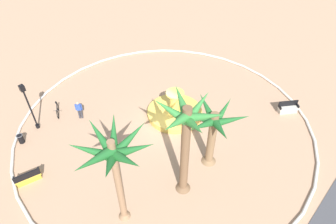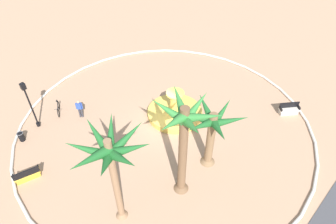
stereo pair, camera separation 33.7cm
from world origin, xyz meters
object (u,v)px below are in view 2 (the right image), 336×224
at_px(palm_tree_near_fountain, 211,127).
at_px(bicycle_red_frame, 58,109).
at_px(palm_tree_by_curb, 184,133).
at_px(palm_tree_mid_plaza, 111,157).
at_px(fountain, 175,112).
at_px(bench_west, 289,110).
at_px(bench_east, 27,175).
at_px(lamppost, 29,101).
at_px(trash_bin, 21,136).
at_px(person_cyclist_helmet, 80,108).

bearing_deg(palm_tree_near_fountain, bicycle_red_frame, -69.64).
xyz_separation_m(palm_tree_by_curb, palm_tree_mid_plaza, (3.77, -1.20, 0.33)).
xyz_separation_m(fountain, bench_west, (-6.47, 6.41, 0.03)).
height_order(palm_tree_by_curb, bench_east, palm_tree_by_curb).
bearing_deg(palm_tree_near_fountain, bench_west, 169.06).
bearing_deg(lamppost, bench_west, 138.23).
xyz_separation_m(trash_bin, bicycle_red_frame, (-3.48, -0.82, -0.00)).
xyz_separation_m(bench_east, lamppost, (-2.84, -4.11, 2.08)).
xyz_separation_m(palm_tree_by_curb, person_cyclist_helmet, (0.60, -10.14, -4.07)).
bearing_deg(fountain, bench_west, 135.24).
bearing_deg(person_cyclist_helmet, palm_tree_by_curb, 93.40).
xyz_separation_m(palm_tree_by_curb, bicycle_red_frame, (1.56, -11.91, -4.60)).
relative_size(fountain, lamppost, 1.05).
relative_size(palm_tree_near_fountain, palm_tree_mid_plaza, 0.69).
height_order(palm_tree_near_fountain, lamppost, palm_tree_near_fountain).
distance_m(bench_west, lamppost, 19.78).
distance_m(palm_tree_mid_plaza, trash_bin, 11.13).
xyz_separation_m(palm_tree_by_curb, lamppost, (3.49, -11.66, -2.56)).
relative_size(palm_tree_near_fountain, bench_west, 2.95).
xyz_separation_m(fountain, palm_tree_by_curb, (4.72, 4.97, 4.67)).
height_order(palm_tree_near_fountain, bench_east, palm_tree_near_fountain).
bearing_deg(bicycle_red_frame, palm_tree_mid_plaza, 78.36).
height_order(palm_tree_by_curb, bicycle_red_frame, palm_tree_by_curb).
height_order(bench_east, bicycle_red_frame, bench_east).
height_order(fountain, person_cyclist_helmet, fountain).
height_order(bench_east, lamppost, lamppost).
bearing_deg(fountain, bench_east, -13.16).
distance_m(bench_east, lamppost, 5.41).
relative_size(trash_bin, person_cyclist_helmet, 0.44).
distance_m(fountain, person_cyclist_helmet, 7.44).
relative_size(lamppost, person_cyclist_helmet, 2.52).
bearing_deg(bench_west, fountain, -44.76).
bearing_deg(trash_bin, person_cyclist_helmet, 167.94).
distance_m(bench_east, bicycle_red_frame, 6.46).
distance_m(bicycle_red_frame, person_cyclist_helmet, 2.08).
bearing_deg(palm_tree_mid_plaza, palm_tree_near_fountain, 171.15).
xyz_separation_m(bench_west, bicycle_red_frame, (12.75, -13.36, 0.04)).
distance_m(palm_tree_mid_plaza, bench_east, 8.46).
relative_size(fountain, palm_tree_near_fountain, 0.94).
bearing_deg(palm_tree_by_curb, bench_east, -50.03).
xyz_separation_m(bench_west, trash_bin, (16.23, -12.54, 0.04)).
xyz_separation_m(lamppost, trash_bin, (1.55, 0.57, -2.04)).
bearing_deg(palm_tree_mid_plaza, lamppost, -91.54).
xyz_separation_m(bench_east, bench_west, (-17.51, 9.00, 0.00)).
height_order(bicycle_red_frame, person_cyclist_helmet, person_cyclist_helmet).
distance_m(bench_east, bench_west, 19.69).
distance_m(palm_tree_near_fountain, bench_east, 12.08).
relative_size(palm_tree_by_curb, palm_tree_mid_plaza, 1.05).
bearing_deg(trash_bin, fountain, 147.89).
bearing_deg(palm_tree_near_fountain, fountain, -111.90).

